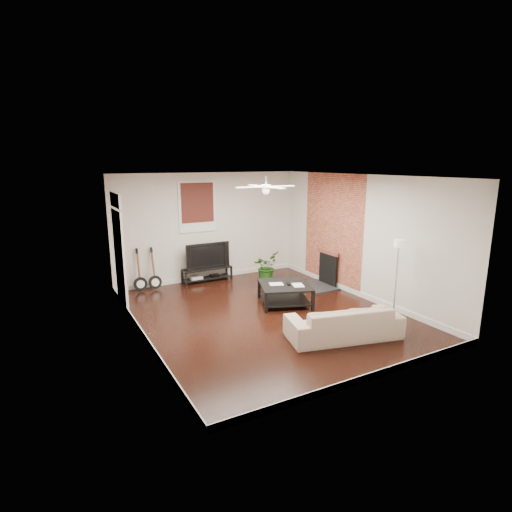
# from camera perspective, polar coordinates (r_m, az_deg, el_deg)

# --- Properties ---
(room) EXTENTS (5.01, 6.01, 2.81)m
(room) POSITION_cam_1_polar(r_m,az_deg,el_deg) (8.12, 1.35, 1.16)
(room) COLOR black
(room) RESTS_ON ground
(brick_accent) EXTENTS (0.02, 2.20, 2.80)m
(brick_accent) POSITION_cam_1_polar(r_m,az_deg,el_deg) (10.33, 10.61, 3.51)
(brick_accent) COLOR #A94A36
(brick_accent) RESTS_ON floor
(fireplace) EXTENTS (0.80, 1.10, 0.92)m
(fireplace) POSITION_cam_1_polar(r_m,az_deg,el_deg) (10.35, 9.15, -1.74)
(fireplace) COLOR black
(fireplace) RESTS_ON floor
(window_back) EXTENTS (1.00, 0.06, 1.30)m
(window_back) POSITION_cam_1_polar(r_m,az_deg,el_deg) (10.58, -8.17, 6.83)
(window_back) COLOR #401811
(window_back) RESTS_ON wall_back
(door_left) EXTENTS (0.08, 1.00, 2.50)m
(door_left) POSITION_cam_1_polar(r_m,az_deg,el_deg) (9.10, -18.43, 0.81)
(door_left) COLOR white
(door_left) RESTS_ON wall_left
(tv_stand) EXTENTS (1.31, 0.35, 0.37)m
(tv_stand) POSITION_cam_1_polar(r_m,az_deg,el_deg) (10.78, -6.84, -2.59)
(tv_stand) COLOR black
(tv_stand) RESTS_ON floor
(tv) EXTENTS (1.17, 0.15, 0.67)m
(tv) POSITION_cam_1_polar(r_m,az_deg,el_deg) (10.67, -6.96, 0.14)
(tv) COLOR black
(tv) RESTS_ON tv_stand
(coffee_table) EXTENTS (1.37, 1.37, 0.45)m
(coffee_table) POSITION_cam_1_polar(r_m,az_deg,el_deg) (9.07, 4.04, -5.30)
(coffee_table) COLOR black
(coffee_table) RESTS_ON floor
(sofa) EXTENTS (2.15, 1.25, 0.59)m
(sofa) POSITION_cam_1_polar(r_m,az_deg,el_deg) (7.53, 12.13, -8.93)
(sofa) COLOR #C4B093
(sofa) RESTS_ON floor
(floor_lamp) EXTENTS (0.33, 0.33, 1.65)m
(floor_lamp) POSITION_cam_1_polar(r_m,az_deg,el_deg) (8.33, 18.95, -3.35)
(floor_lamp) COLOR white
(floor_lamp) RESTS_ON floor
(potted_plant) EXTENTS (0.89, 0.87, 0.75)m
(potted_plant) POSITION_cam_1_polar(r_m,az_deg,el_deg) (10.79, 1.40, -1.43)
(potted_plant) COLOR #205017
(potted_plant) RESTS_ON floor
(guitar_left) EXTENTS (0.34, 0.25, 1.05)m
(guitar_left) POSITION_cam_1_polar(r_m,az_deg,el_deg) (10.18, -15.94, -1.94)
(guitar_left) COLOR black
(guitar_left) RESTS_ON floor
(guitar_right) EXTENTS (0.33, 0.24, 1.05)m
(guitar_right) POSITION_cam_1_polar(r_m,az_deg,el_deg) (10.23, -13.99, -1.76)
(guitar_right) COLOR black
(guitar_right) RESTS_ON floor
(ceiling_fan) EXTENTS (1.24, 1.24, 0.32)m
(ceiling_fan) POSITION_cam_1_polar(r_m,az_deg,el_deg) (7.96, 1.40, 9.64)
(ceiling_fan) COLOR white
(ceiling_fan) RESTS_ON ceiling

